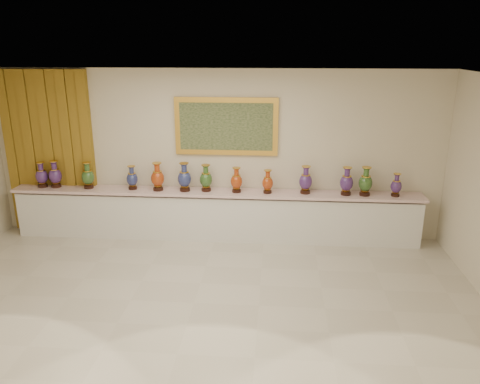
% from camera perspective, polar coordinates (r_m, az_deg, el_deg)
% --- Properties ---
extents(ground, '(8.00, 8.00, 0.00)m').
position_cam_1_polar(ground, '(6.61, -5.63, -13.31)').
color(ground, beige).
rests_on(ground, ground).
extents(room, '(8.00, 8.00, 8.00)m').
position_cam_1_polar(room, '(8.97, -19.22, 5.02)').
color(room, beige).
rests_on(room, ground).
extents(counter, '(7.28, 0.48, 0.90)m').
position_cam_1_polar(counter, '(8.45, -3.06, -2.86)').
color(counter, white).
rests_on(counter, ground).
extents(vase_0, '(0.23, 0.23, 0.46)m').
position_cam_1_polar(vase_0, '(9.19, -23.02, 1.81)').
color(vase_0, black).
rests_on(vase_0, counter).
extents(vase_1, '(0.27, 0.27, 0.49)m').
position_cam_1_polar(vase_1, '(9.09, -21.61, 1.90)').
color(vase_1, black).
rests_on(vase_1, counter).
extents(vase_2, '(0.28, 0.28, 0.48)m').
position_cam_1_polar(vase_2, '(8.82, -18.06, 1.79)').
color(vase_2, black).
rests_on(vase_2, counter).
extents(vase_3, '(0.22, 0.22, 0.43)m').
position_cam_1_polar(vase_3, '(8.55, -13.01, 1.59)').
color(vase_3, black).
rests_on(vase_3, counter).
extents(vase_4, '(0.30, 0.30, 0.51)m').
position_cam_1_polar(vase_4, '(8.39, -10.01, 1.70)').
color(vase_4, black).
rests_on(vase_4, counter).
extents(vase_5, '(0.25, 0.25, 0.51)m').
position_cam_1_polar(vase_5, '(8.28, -6.79, 1.65)').
color(vase_5, black).
rests_on(vase_5, counter).
extents(vase_6, '(0.23, 0.23, 0.48)m').
position_cam_1_polar(vase_6, '(8.25, -4.17, 1.56)').
color(vase_6, black).
rests_on(vase_6, counter).
extents(vase_7, '(0.26, 0.26, 0.45)m').
position_cam_1_polar(vase_7, '(8.16, -0.43, 1.33)').
color(vase_7, black).
rests_on(vase_7, counter).
extents(vase_8, '(0.25, 0.25, 0.42)m').
position_cam_1_polar(vase_8, '(8.13, 3.39, 1.13)').
color(vase_8, black).
rests_on(vase_8, counter).
extents(vase_9, '(0.27, 0.27, 0.49)m').
position_cam_1_polar(vase_9, '(8.18, 8.00, 1.32)').
color(vase_9, black).
rests_on(vase_9, counter).
extents(vase_10, '(0.30, 0.30, 0.49)m').
position_cam_1_polar(vase_10, '(8.22, 12.85, 1.14)').
color(vase_10, black).
rests_on(vase_10, counter).
extents(vase_11, '(0.28, 0.28, 0.50)m').
position_cam_1_polar(vase_11, '(8.26, 15.05, 1.10)').
color(vase_11, black).
rests_on(vase_11, counter).
extents(vase_12, '(0.22, 0.22, 0.40)m').
position_cam_1_polar(vase_12, '(8.38, 18.50, 0.69)').
color(vase_12, black).
rests_on(vase_12, counter).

